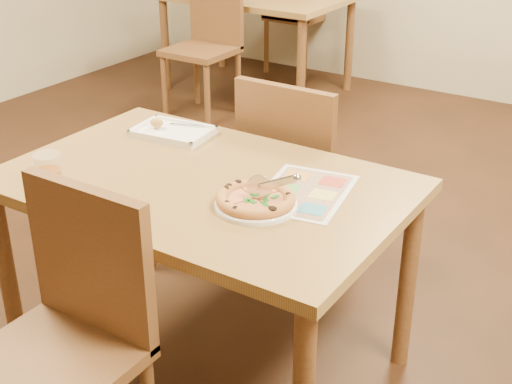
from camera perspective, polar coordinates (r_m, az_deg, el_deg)
The scene contains 12 objects.
dining_table at distance 2.34m, azimuth -4.20°, elevation -0.90°, with size 1.30×0.85×0.72m.
chair_near at distance 2.00m, azimuth -14.62°, elevation -9.18°, with size 0.42×0.42×0.47m.
chair_far at distance 2.83m, azimuth 3.16°, elevation 2.48°, with size 0.42×0.42×0.47m.
bg_table at distance 5.41m, azimuth 0.08°, elevation 14.68°, with size 1.30×0.85×0.72m.
bg_chair_near at distance 4.94m, azimuth -3.81°, elevation 12.73°, with size 0.42×0.42×0.47m.
bg_chair_far at distance 5.84m, azimuth 2.84°, elevation 14.81°, with size 0.42×0.42×0.47m.
plate at distance 2.12m, azimuth -0.00°, elevation -1.05°, with size 0.25×0.25×0.01m, color white.
pizza at distance 2.11m, azimuth -0.03°, elevation -0.58°, with size 0.24×0.24×0.04m.
pizza_cutter at distance 2.08m, azimuth 1.27°, elevation 0.64°, with size 0.15×0.06×0.09m.
appetizer_tray at distance 2.68m, azimuth -6.77°, elevation 4.76°, with size 0.30×0.22×0.05m.
glass_tumbler at distance 2.32m, azimuth -16.22°, elevation 1.48°, with size 0.09×0.09×0.11m.
menu at distance 2.21m, azimuth 3.88°, elevation -0.01°, with size 0.26×0.36×0.01m, color white.
Camera 1 is at (1.28, -1.66, 1.69)m, focal length 50.00 mm.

